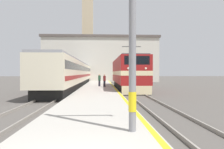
% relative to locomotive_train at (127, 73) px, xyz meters
% --- Properties ---
extents(ground_plane, '(200.00, 200.00, 0.00)m').
position_rel_locomotive_train_xyz_m(ground_plane, '(-3.63, 6.62, -2.02)').
color(ground_plane, '#514C47').
extents(platform, '(4.24, 140.00, 0.31)m').
position_rel_locomotive_train_xyz_m(platform, '(-3.63, 1.62, -1.86)').
color(platform, '#ADA89E').
rests_on(platform, ground).
extents(rail_track_near, '(2.84, 140.00, 0.16)m').
position_rel_locomotive_train_xyz_m(rail_track_near, '(0.00, 1.62, -1.99)').
color(rail_track_near, '#514C47').
rests_on(rail_track_near, ground).
extents(rail_track_far, '(2.83, 140.00, 0.16)m').
position_rel_locomotive_train_xyz_m(rail_track_far, '(-7.20, 1.62, -1.99)').
color(rail_track_far, '#514C47').
rests_on(rail_track_far, ground).
extents(locomotive_train, '(2.92, 14.99, 4.92)m').
position_rel_locomotive_train_xyz_m(locomotive_train, '(0.00, 0.00, 0.00)').
color(locomotive_train, black).
rests_on(locomotive_train, ground).
extents(passenger_train, '(2.92, 44.20, 3.66)m').
position_rel_locomotive_train_xyz_m(passenger_train, '(-7.20, 9.98, -0.03)').
color(passenger_train, black).
rests_on(passenger_train, ground).
extents(catenary_mast, '(2.56, 0.24, 7.34)m').
position_rel_locomotive_train_xyz_m(catenary_mast, '(-2.14, -20.39, 2.02)').
color(catenary_mast, gray).
rests_on(catenary_mast, platform).
extents(person_on_platform, '(0.34, 0.34, 1.63)m').
position_rel_locomotive_train_xyz_m(person_on_platform, '(-3.49, 1.82, -0.85)').
color(person_on_platform, '#23232D').
rests_on(person_on_platform, platform).
extents(second_waiting_passenger, '(0.34, 0.34, 1.59)m').
position_rel_locomotive_train_xyz_m(second_waiting_passenger, '(-2.84, 0.62, -0.87)').
color(second_waiting_passenger, '#23232D').
rests_on(second_waiting_passenger, platform).
extents(clock_tower, '(3.80, 3.80, 29.90)m').
position_rel_locomotive_train_xyz_m(clock_tower, '(-7.21, 36.30, 13.62)').
color(clock_tower, tan).
rests_on(clock_tower, ground).
extents(station_building, '(26.96, 7.52, 10.57)m').
position_rel_locomotive_train_xyz_m(station_building, '(-3.39, 25.01, 3.30)').
color(station_building, beige).
rests_on(station_building, ground).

